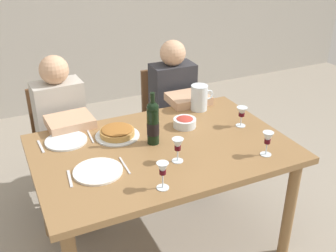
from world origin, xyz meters
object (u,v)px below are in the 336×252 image
(wine_bottle, at_px, (153,123))
(water_pitcher, at_px, (199,99))
(wine_glass_right_diner, at_px, (268,139))
(baked_tart, at_px, (117,132))
(salad_bowl, at_px, (185,122))
(wine_glass_spare, at_px, (178,146))
(wine_glass_left_diner, at_px, (163,170))
(wine_glass_centre, at_px, (242,113))
(dinner_plate_left_setting, at_px, (98,171))
(diner_right, at_px, (178,112))
(chair_left, at_px, (60,136))
(chair_right, at_px, (166,114))
(dinner_plate_right_setting, at_px, (66,141))
(dining_table, at_px, (162,159))
(diner_left, at_px, (66,135))

(wine_bottle, height_order, water_pitcher, wine_bottle)
(water_pitcher, height_order, wine_glass_right_diner, water_pitcher)
(baked_tart, xyz_separation_m, salad_bowl, (0.44, -0.06, 0.01))
(wine_glass_right_diner, height_order, wine_glass_spare, wine_glass_right_diner)
(wine_glass_left_diner, xyz_separation_m, wine_glass_centre, (0.75, 0.41, -0.01))
(wine_glass_left_diner, distance_m, wine_glass_right_diner, 0.67)
(water_pitcher, relative_size, wine_glass_left_diner, 1.23)
(baked_tart, height_order, dinner_plate_left_setting, baked_tart)
(salad_bowl, relative_size, diner_right, 0.13)
(wine_bottle, height_order, wine_glass_spare, wine_bottle)
(wine_glass_right_diner, distance_m, chair_left, 1.60)
(chair_right, bearing_deg, dinner_plate_right_setting, 34.17)
(dining_table, distance_m, diner_right, 0.81)
(wine_bottle, bearing_deg, wine_glass_centre, -3.13)
(wine_bottle, xyz_separation_m, dinner_plate_left_setting, (-0.39, -0.17, -0.13))
(wine_glass_centre, relative_size, dinner_plate_right_setting, 0.52)
(wine_glass_left_diner, height_order, chair_right, wine_glass_left_diner)
(dining_table, distance_m, wine_glass_spare, 0.27)
(wine_glass_spare, xyz_separation_m, diner_left, (-0.45, 0.85, -0.24))
(wine_bottle, bearing_deg, wine_glass_left_diner, -107.48)
(wine_glass_spare, bearing_deg, baked_tart, 116.55)
(salad_bowl, xyz_separation_m, wine_glass_right_diner, (0.26, -0.51, 0.07))
(dinner_plate_left_setting, relative_size, diner_left, 0.23)
(wine_glass_centre, height_order, wine_glass_spare, wine_glass_spare)
(dinner_plate_right_setting, height_order, chair_right, chair_right)
(dining_table, height_order, diner_left, diner_left)
(baked_tart, relative_size, salad_bowl, 1.85)
(salad_bowl, distance_m, diner_left, 0.86)
(baked_tart, bearing_deg, wine_glass_right_diner, -39.34)
(dining_table, relative_size, wine_bottle, 4.61)
(wine_glass_left_diner, height_order, diner_left, diner_left)
(dining_table, bearing_deg, salad_bowl, 35.83)
(wine_bottle, bearing_deg, wine_glass_spare, -80.93)
(wine_glass_spare, bearing_deg, wine_glass_left_diner, -132.50)
(wine_bottle, distance_m, dinner_plate_left_setting, 0.45)
(water_pitcher, height_order, salad_bowl, water_pitcher)
(wine_bottle, distance_m, chair_left, 1.02)
(dinner_plate_right_setting, relative_size, diner_right, 0.22)
(water_pitcher, relative_size, chair_right, 0.21)
(wine_glass_spare, bearing_deg, dinner_plate_right_setting, 136.38)
(wine_glass_left_diner, bearing_deg, diner_left, 104.50)
(wine_glass_spare, bearing_deg, wine_glass_right_diner, -17.37)
(baked_tart, bearing_deg, wine_glass_left_diner, -87.27)
(baked_tart, height_order, wine_glass_left_diner, wine_glass_left_diner)
(dining_table, relative_size, diner_left, 1.29)
(wine_glass_right_diner, xyz_separation_m, dinner_plate_left_setting, (-0.92, 0.23, -0.09))
(salad_bowl, bearing_deg, wine_bottle, -157.24)
(wine_glass_spare, relative_size, dinner_plate_right_setting, 0.56)
(chair_left, bearing_deg, dinner_plate_right_setting, 82.11)
(wine_bottle, distance_m, salad_bowl, 0.31)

